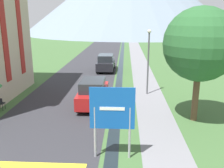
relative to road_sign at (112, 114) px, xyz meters
The scene contains 10 objects.
ground_plane 15.35m from the road_sign, 94.63° to the left, with size 160.00×160.00×0.00m, color #3D6033.
road 25.52m from the road_sign, 98.42° to the left, with size 6.40×60.00×0.01m.
footpath 25.36m from the road_sign, 84.62° to the left, with size 2.20×60.00×0.01m.
drainage_channel 25.25m from the road_sign, 90.06° to the left, with size 0.60×60.00×0.00m.
road_sign is the anchor object (origin of this frame).
parked_car_near 6.72m from the road_sign, 104.20° to the left, with size 1.88×4.27×1.82m.
parked_car_far 17.75m from the road_sign, 95.29° to the left, with size 1.92×4.33×1.82m.
cafe_chair_far_right 9.19m from the road_sign, 145.35° to the left, with size 0.40×0.40×0.85m.
streetlamp 9.57m from the road_sign, 76.37° to the left, with size 0.28×0.28×4.95m.
tree_by_path 6.70m from the road_sign, 43.24° to the left, with size 4.06×4.06×6.44m.
Camera 1 is at (1.73, -4.70, 5.87)m, focal length 40.00 mm.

